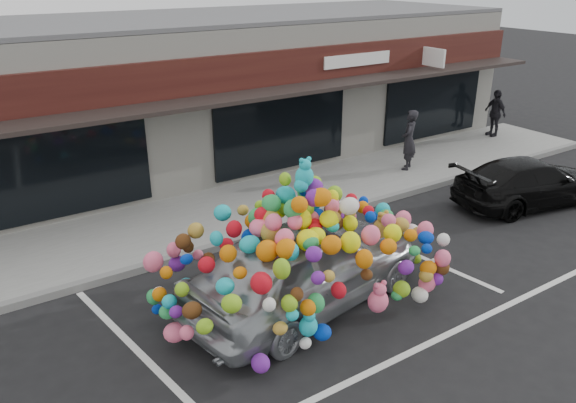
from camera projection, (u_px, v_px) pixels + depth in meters
ground at (306, 294)px, 10.42m from camera, size 90.00×90.00×0.00m
shop_building at (137, 97)px, 16.07m from camera, size 24.00×7.20×4.31m
sidewalk at (210, 217)px, 13.47m from camera, size 26.00×3.00×0.15m
kerb at (241, 240)px, 12.31m from camera, size 26.00×0.18×0.16m
parking_stripe_left at (135, 348)px, 8.94m from camera, size 0.73×4.37×0.01m
parking_stripe_mid at (408, 251)px, 11.99m from camera, size 0.73×4.37×0.01m
parking_stripe_right at (556, 198)px, 14.74m from camera, size 0.73×4.37×0.01m
lane_line at (478, 320)px, 9.67m from camera, size 14.00×0.12×0.01m
toy_car at (306, 256)px, 9.74m from camera, size 3.37×5.27×2.91m
black_sedan at (530, 182)px, 14.16m from camera, size 2.43×4.36×1.19m
pedestrian_a at (409, 140)px, 16.10m from camera, size 0.76×0.71×1.74m
pedestrian_c at (495, 113)px, 19.35m from camera, size 0.99×0.55×1.60m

